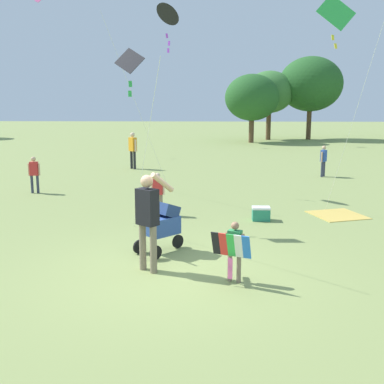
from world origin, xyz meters
The scene contains 14 objects.
ground_plane centered at (0.00, 0.00, 0.00)m, with size 120.00×120.00×0.00m, color #849351.
treeline_distant centered at (8.22, 28.70, 3.85)m, with size 45.77×6.87×6.37m.
child_with_butterfly_kite centered at (1.08, -0.43, 0.62)m, with size 0.66×0.47×1.04m.
person_adult_flyer centered at (-0.41, 0.07, 1.05)m, with size 0.70×0.47×1.82m.
stroller centered at (-0.25, 1.14, 0.61)m, with size 0.97×0.98×1.03m.
kite_adult_black centered at (-1.13, 3.04, 3.71)m, with size 1.39×3.19×4.21m.
kite_orange_delta centered at (-0.67, 7.65, 5.62)m, with size 2.23×2.36×5.99m.
kite_green_novelty centered at (3.92, 4.96, 5.08)m, with size 1.12×2.31×5.73m.
person_red_shirt centered at (-2.71, 12.82, 0.95)m, with size 0.39×0.41×1.62m.
person_sitting_far centered at (-5.05, 7.15, 0.71)m, with size 0.39×0.19×1.20m.
person_couple_left centered at (5.20, 10.91, 0.73)m, with size 0.29×0.33×1.24m.
person_kid_running centered at (-0.69, 4.29, 0.67)m, with size 0.36×0.17×1.13m.
picnic_blanket centered at (4.09, 4.41, 0.01)m, with size 1.25×1.26×0.02m, color gold.
cooler_box centered at (1.99, 3.80, 0.18)m, with size 0.45×0.33×0.35m.
Camera 1 is at (0.66, -8.00, 3.02)m, focal length 44.44 mm.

